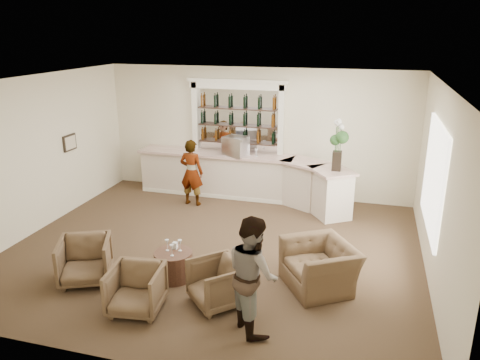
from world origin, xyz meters
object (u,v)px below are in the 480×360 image
at_px(bar_counter, 245,177).
at_px(sommelier, 192,173).
at_px(espresso_machine, 236,146).
at_px(armchair_center, 136,289).
at_px(cocktail_table, 174,265).
at_px(flower_vase, 338,142).
at_px(guest, 253,274).
at_px(armchair_far, 320,266).
at_px(armchair_left, 85,260).
at_px(armchair_right, 217,283).

distance_m(bar_counter, sommelier, 1.42).
bearing_deg(espresso_machine, armchair_center, -73.76).
xyz_separation_m(cocktail_table, flower_vase, (2.46, 3.62, 1.55)).
relative_size(sommelier, espresso_machine, 2.97).
height_order(guest, armchair_center, guest).
height_order(bar_counter, sommelier, sommelier).
bearing_deg(cocktail_table, armchair_far, 9.28).
height_order(armchair_far, flower_vase, flower_vase).
distance_m(guest, espresso_machine, 5.57).
distance_m(guest, armchair_left, 3.19).
height_order(armchair_left, armchair_right, armchair_left).
relative_size(cocktail_table, armchair_center, 0.83).
bearing_deg(armchair_far, armchair_left, -110.42).
bearing_deg(armchair_far, cocktail_table, -114.32).
bearing_deg(armchair_left, bar_counter, 47.23).
bearing_deg(armchair_far, armchair_center, -94.19).
bearing_deg(armchair_left, cocktail_table, -4.82).
bearing_deg(guest, cocktail_table, 20.92).
bearing_deg(cocktail_table, armchair_center, -97.99).
bearing_deg(guest, espresso_machine, -19.42).
bearing_deg(flower_vase, armchair_center, -119.04).
relative_size(cocktail_table, guest, 0.38).
height_order(cocktail_table, espresso_machine, espresso_machine).
height_order(cocktail_table, flower_vase, flower_vase).
relative_size(bar_counter, sommelier, 3.45).
relative_size(armchair_right, espresso_machine, 1.45).
distance_m(sommelier, flower_vase, 3.62).
height_order(guest, flower_vase, flower_vase).
xyz_separation_m(bar_counter, armchair_far, (2.35, -3.87, -0.19)).
xyz_separation_m(armchair_right, flower_vase, (1.46, 4.18, 1.44)).
bearing_deg(armchair_center, flower_vase, 53.30).
bearing_deg(guest, armchair_right, 18.74).
bearing_deg(cocktail_table, armchair_left, -160.32).
distance_m(bar_counter, armchair_right, 4.91).
relative_size(sommelier, guest, 0.95).
xyz_separation_m(sommelier, armchair_right, (2.02, -4.07, -0.46)).
relative_size(bar_counter, guest, 3.26).
height_order(cocktail_table, armchair_center, armchair_center).
xyz_separation_m(armchair_right, espresso_machine, (-1.10, 4.81, 1.02)).
bearing_deg(bar_counter, guest, -73.80).
distance_m(armchair_center, armchair_right, 1.26).
relative_size(bar_counter, flower_vase, 4.85).
bearing_deg(armchair_right, sommelier, 161.97).
xyz_separation_m(armchair_left, armchair_center, (1.28, -0.57, -0.03)).
height_order(sommelier, armchair_right, sommelier).
height_order(guest, armchair_far, guest).
relative_size(sommelier, armchair_center, 2.04).
distance_m(sommelier, armchair_left, 4.06).
bearing_deg(armchair_right, espresso_machine, 148.45).
bearing_deg(guest, bar_counter, -21.99).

